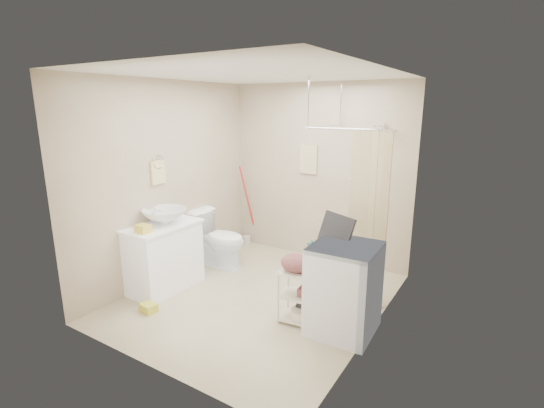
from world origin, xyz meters
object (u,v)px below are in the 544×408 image
at_px(vanity, 164,257).
at_px(washing_machine, 344,289).
at_px(laundry_rack, 303,292).
at_px(toilet, 219,238).

distance_m(vanity, washing_machine, 2.32).
bearing_deg(laundry_rack, washing_machine, 5.38).
relative_size(vanity, laundry_rack, 1.37).
relative_size(toilet, washing_machine, 0.88).
height_order(toilet, washing_machine, washing_machine).
distance_m(washing_machine, laundry_rack, 0.44).
distance_m(toilet, laundry_rack, 1.92).
height_order(vanity, laundry_rack, vanity).
relative_size(vanity, toilet, 1.17).
bearing_deg(washing_machine, toilet, 160.68).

